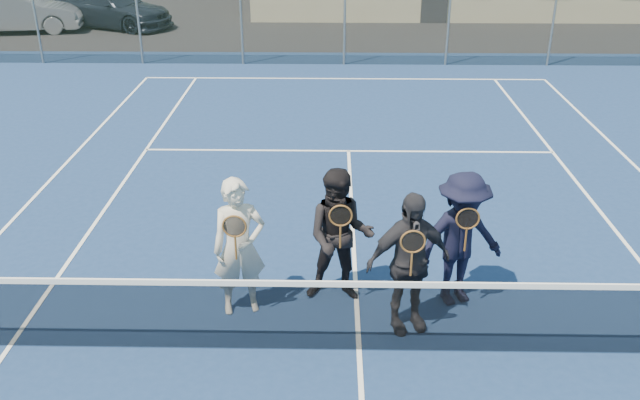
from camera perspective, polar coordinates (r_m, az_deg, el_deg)
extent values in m
plane|color=#294719|center=(26.87, 1.84, 14.68)|extent=(220.00, 220.00, 0.00)
cube|color=navy|center=(8.12, 3.31, -12.58)|extent=(30.00, 30.00, 0.02)
cube|color=black|center=(27.11, -6.93, 14.63)|extent=(40.00, 12.00, 0.01)
imported|color=black|center=(28.69, -24.28, 14.91)|extent=(5.19, 3.45, 1.64)
imported|color=gray|center=(27.19, -23.94, 14.24)|extent=(4.45, 2.16, 1.40)
imported|color=#171F2E|center=(27.06, -17.09, 15.17)|extent=(5.05, 3.58, 1.36)
cube|color=white|center=(18.95, 2.10, 10.18)|extent=(10.97, 0.06, 0.01)
cube|color=white|center=(8.94, -24.64, -11.10)|extent=(0.06, 23.77, 0.01)
cube|color=white|center=(13.73, 2.42, 4.15)|extent=(8.23, 0.06, 0.01)
cube|color=white|center=(8.11, 3.31, -12.49)|extent=(0.06, 12.80, 0.01)
cube|color=black|center=(7.84, 3.39, -9.87)|extent=(11.60, 0.02, 0.88)
cube|color=white|center=(7.59, 3.48, -7.09)|extent=(11.60, 0.03, 0.07)
cylinder|color=slate|center=(21.98, -22.90, 14.35)|extent=(0.07, 0.07, 3.00)
cylinder|color=slate|center=(20.98, -15.12, 14.98)|extent=(0.07, 0.07, 3.00)
cylinder|color=slate|center=(20.37, -6.68, 15.36)|extent=(0.07, 0.07, 3.00)
cylinder|color=slate|center=(20.20, 2.10, 15.42)|extent=(0.07, 0.07, 3.00)
cylinder|color=slate|center=(20.47, 10.83, 15.14)|extent=(0.07, 0.07, 3.00)
cylinder|color=slate|center=(21.17, 19.12, 14.57)|extent=(0.07, 0.07, 3.00)
cube|color=black|center=(20.20, 2.10, 15.42)|extent=(30.00, 0.03, 3.00)
imported|color=beige|center=(8.37, -6.82, -3.97)|extent=(0.75, 0.59, 1.80)
torus|color=brown|center=(7.93, -7.22, -2.22)|extent=(0.29, 0.02, 0.29)
cylinder|color=black|center=(7.93, -7.22, -2.22)|extent=(0.25, 0.00, 0.25)
cylinder|color=brown|center=(8.06, -7.11, -3.99)|extent=(0.03, 0.03, 0.32)
imported|color=black|center=(8.56, 1.70, -3.09)|extent=(0.91, 0.73, 1.80)
torus|color=brown|center=(8.12, 1.75, -1.33)|extent=(0.29, 0.02, 0.29)
cylinder|color=black|center=(8.12, 1.75, -1.33)|extent=(0.25, 0.00, 0.25)
cylinder|color=brown|center=(8.25, 1.73, -3.07)|extent=(0.03, 0.03, 0.32)
imported|color=#27262B|center=(8.06, 7.45, -5.25)|extent=(1.14, 0.74, 1.80)
torus|color=brown|center=(7.61, 7.83, -3.50)|extent=(0.29, 0.02, 0.29)
cylinder|color=black|center=(7.61, 7.83, -3.50)|extent=(0.25, 0.00, 0.25)
cylinder|color=brown|center=(7.75, 7.71, -5.32)|extent=(0.03, 0.03, 0.32)
imported|color=black|center=(8.67, 11.77, -3.27)|extent=(1.33, 1.04, 1.80)
torus|color=brown|center=(8.24, 12.34, -1.54)|extent=(0.29, 0.02, 0.29)
cylinder|color=black|center=(8.24, 12.34, -1.54)|extent=(0.25, 0.00, 0.25)
cylinder|color=brown|center=(8.36, 12.17, -3.25)|extent=(0.03, 0.03, 0.32)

